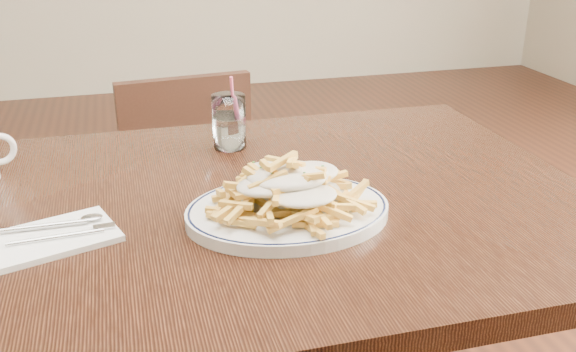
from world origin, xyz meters
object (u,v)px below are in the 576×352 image
object	(u,v)px
loaded_fries	(288,183)
chair_far	(184,183)
fries_plate	(288,211)
table	(233,242)
water_glass	(229,125)

from	to	relation	value
loaded_fries	chair_far	bearing A→B (deg)	94.82
fries_plate	table	bearing A→B (deg)	129.21
chair_far	loaded_fries	size ratio (longest dim) A/B	2.92
table	fries_plate	world-z (taller)	fries_plate
table	chair_far	xyz separation A→B (m)	(-0.00, 0.80, -0.23)
chair_far	loaded_fries	bearing A→B (deg)	-85.18
table	fries_plate	xyz separation A→B (m)	(0.07, -0.09, 0.09)
chair_far	loaded_fries	xyz separation A→B (m)	(0.08, -0.89, 0.37)
chair_far	water_glass	bearing A→B (deg)	-85.30
chair_far	water_glass	world-z (taller)	water_glass
loaded_fries	water_glass	distance (m)	0.33
chair_far	water_glass	xyz separation A→B (m)	(0.05, -0.56, 0.36)
chair_far	fries_plate	bearing A→B (deg)	-85.18
table	water_glass	xyz separation A→B (m)	(0.04, 0.24, 0.13)
fries_plate	loaded_fries	bearing A→B (deg)	-45.00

